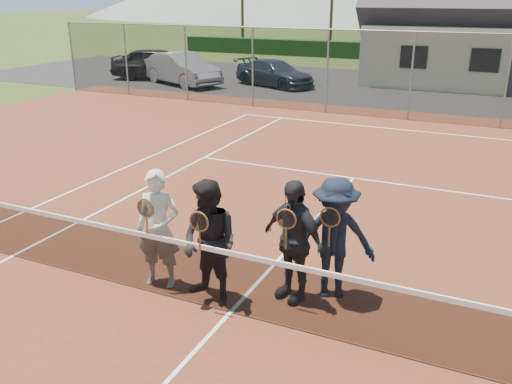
% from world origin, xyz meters
% --- Properties ---
extents(ground, '(220.00, 220.00, 0.00)m').
position_xyz_m(ground, '(0.00, 20.00, 0.00)').
color(ground, '#2D4016').
rests_on(ground, ground).
extents(court_surface, '(30.00, 30.00, 0.02)m').
position_xyz_m(court_surface, '(0.00, 0.00, 0.01)').
color(court_surface, '#562819').
rests_on(court_surface, ground).
extents(tarmac_carpark, '(40.00, 12.00, 0.01)m').
position_xyz_m(tarmac_carpark, '(-4.00, 20.00, 0.01)').
color(tarmac_carpark, black).
rests_on(tarmac_carpark, ground).
extents(hedge_row, '(40.00, 1.20, 1.10)m').
position_xyz_m(hedge_row, '(0.00, 32.00, 0.55)').
color(hedge_row, black).
rests_on(hedge_row, ground).
extents(car_a, '(5.06, 2.98, 1.61)m').
position_xyz_m(car_a, '(-13.50, 17.99, 0.81)').
color(car_a, black).
rests_on(car_a, ground).
extents(car_b, '(4.88, 3.35, 1.52)m').
position_xyz_m(car_b, '(-11.45, 17.01, 0.76)').
color(car_b, gray).
rests_on(car_b, ground).
extents(car_c, '(4.58, 3.13, 1.23)m').
position_xyz_m(car_c, '(-7.18, 18.48, 0.62)').
color(car_c, '#1C2439').
rests_on(car_c, ground).
extents(court_markings, '(11.03, 23.83, 0.01)m').
position_xyz_m(court_markings, '(0.00, 0.00, 0.02)').
color(court_markings, white).
rests_on(court_markings, court_surface).
extents(tennis_net, '(11.68, 0.08, 1.10)m').
position_xyz_m(tennis_net, '(0.00, 0.00, 0.54)').
color(tennis_net, slate).
rests_on(tennis_net, ground).
extents(perimeter_fence, '(30.07, 0.07, 3.02)m').
position_xyz_m(perimeter_fence, '(0.00, 13.50, 1.52)').
color(perimeter_fence, slate).
rests_on(perimeter_fence, ground).
extents(player_a, '(0.74, 0.58, 1.80)m').
position_xyz_m(player_a, '(-1.32, 0.27, 0.92)').
color(player_a, beige).
rests_on(player_a, court_surface).
extents(player_b, '(1.02, 0.88, 1.80)m').
position_xyz_m(player_b, '(-0.40, 0.18, 0.92)').
color(player_b, black).
rests_on(player_b, court_surface).
extents(player_c, '(1.14, 0.79, 1.80)m').
position_xyz_m(player_c, '(0.61, 0.74, 0.92)').
color(player_c, black).
rests_on(player_c, court_surface).
extents(player_d, '(1.33, 1.07, 1.80)m').
position_xyz_m(player_d, '(1.12, 1.05, 0.92)').
color(player_d, black).
rests_on(player_d, court_surface).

